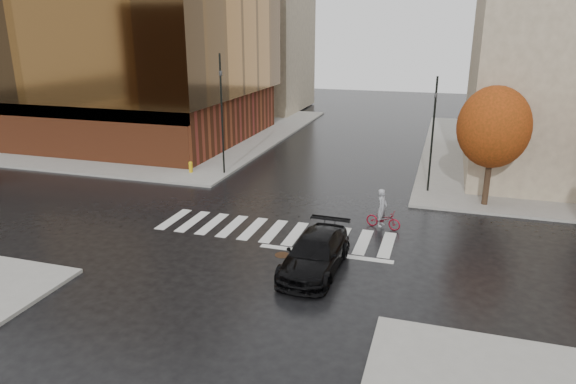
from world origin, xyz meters
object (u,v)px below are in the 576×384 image
at_px(traffic_light_nw, 222,106).
at_px(traffic_light_ne, 433,128).
at_px(cyclist, 383,215).
at_px(sedan, 315,253).
at_px(fire_hydrant, 191,166).

xyz_separation_m(traffic_light_nw, traffic_light_ne, (13.31, 0.00, -0.72)).
bearing_deg(cyclist, sedan, 173.95).
height_order(traffic_light_nw, fire_hydrant, traffic_light_nw).
relative_size(sedan, traffic_light_ne, 0.77).
xyz_separation_m(cyclist, traffic_light_ne, (1.86, 6.50, 3.25)).
height_order(traffic_light_nw, traffic_light_ne, traffic_light_nw).
distance_m(traffic_light_nw, fire_hydrant, 4.67).
bearing_deg(traffic_light_ne, sedan, 93.16).
bearing_deg(cyclist, traffic_light_nw, 74.67).
height_order(sedan, traffic_light_nw, traffic_light_nw).
relative_size(cyclist, fire_hydrant, 2.65).
bearing_deg(fire_hydrant, traffic_light_ne, 2.16).
distance_m(traffic_light_nw, traffic_light_ne, 13.33).
bearing_deg(traffic_light_nw, sedan, 47.99).
bearing_deg(traffic_light_ne, cyclist, 95.16).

